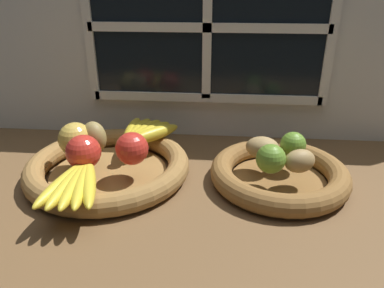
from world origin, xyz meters
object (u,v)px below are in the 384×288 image
Objects in this scene: apple_golden_left at (76,139)px; lime_far at (293,144)px; potato_oblong at (262,147)px; fruit_bowl_right at (279,174)px; apple_red_right at (132,149)px; lime_near at (271,159)px; pear_brown at (94,137)px; banana_bunch_back at (143,132)px; fruit_bowl_left at (109,167)px; potato_small at (300,161)px; banana_bunch_front at (76,182)px; apple_red_front at (83,152)px.

apple_golden_left reaches higher than lime_far.
apple_golden_left is 1.03× the size of potato_oblong.
apple_red_right is (-32.75, -2.79, 6.30)cm from fruit_bowl_right.
apple_red_right is 14.41cm from apple_golden_left.
fruit_bowl_right is at bearing -127.87° from lime_far.
lime_near is (30.00, -1.33, -0.51)cm from apple_red_right.
pear_brown reaches higher than lime_far.
banana_bunch_back is 2.34× the size of potato_oblong.
fruit_bowl_left is 2.14× the size of banana_bunch_back.
fruit_bowl_left is at bearing -175.23° from potato_oblong.
lime_near is (-6.15, -0.72, 0.60)cm from potato_small.
apple_red_right is 14.19cm from banana_bunch_back.
apple_red_front is at bearing 99.65° from banana_bunch_front.
apple_red_front is 7.42cm from apple_golden_left.
pear_brown reaches higher than potato_small.
lime_far is at bearing 5.51° from fruit_bowl_left.
apple_red_front reaches higher than banana_bunch_front.
fruit_bowl_left is at bearing 83.07° from banana_bunch_front.
fruit_bowl_left is 4.86× the size of apple_golden_left.
apple_golden_left is at bearing 179.41° from fruit_bowl_right.
apple_red_right is at bearing -175.13° from fruit_bowl_right.
fruit_bowl_right is 4.94× the size of lime_near.
lime_far is at bearing 2.53° from pear_brown.
fruit_bowl_left is 5.57× the size of potato_small.
apple_golden_left is at bearing 176.19° from fruit_bowl_left.
fruit_bowl_left is at bearing 157.53° from apple_red_right.
banana_bunch_front is at bearing -166.56° from potato_small.
lime_near reaches higher than potato_oblong.
fruit_bowl_right is at bearing 135.00° from potato_small.
apple_red_front is 0.99× the size of potato_oblong.
fruit_bowl_right is 7.65cm from lime_far.
potato_small is at bearing -4.43° from apple_golden_left.
apple_red_right reaches higher than fruit_bowl_left.
banana_bunch_back is at bearing 73.11° from banana_bunch_front.
apple_golden_left is 1.25× the size of lime_near.
apple_red_right is at bearing 16.26° from apple_red_front.
lime_near is (-2.75, -4.12, 5.79)cm from fruit_bowl_right.
fruit_bowl_right is at bearing 0.00° from fruit_bowl_left.
pear_brown is 0.38× the size of banana_bunch_front.
apple_golden_left is at bearing 123.90° from apple_red_front.
apple_golden_left is 43.04cm from potato_oblong.
potato_oblong reaches higher than fruit_bowl_right.
pear_brown is 0.43× the size of banana_bunch_back.
pear_brown is 46.21cm from lime_far.
banana_bunch_back is 30.83cm from potato_oblong.
pear_brown is at bearing -178.69° from potato_oblong.
pear_brown is at bearing 177.22° from fruit_bowl_right.
fruit_bowl_left is 9.82cm from apple_golden_left.
banana_bunch_front is at bearing -106.89° from banana_bunch_back.
potato_oblong reaches higher than fruit_bowl_left.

